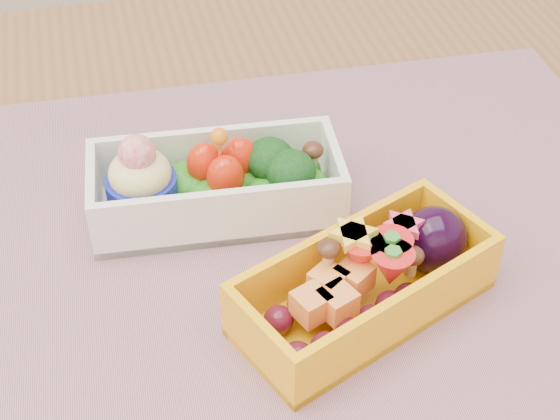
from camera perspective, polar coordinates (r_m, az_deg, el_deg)
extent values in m
cube|color=brown|center=(0.60, 0.46, -4.34)|extent=(1.20, 0.80, 0.04)
cube|color=#A57278|center=(0.58, -0.60, -3.28)|extent=(0.60, 0.47, 0.00)
cube|color=white|center=(0.60, -4.30, 1.65)|extent=(0.18, 0.09, 0.05)
ellipsoid|color=green|center=(0.60, -4.27, 1.16)|extent=(0.17, 0.08, 0.02)
cylinder|color=#1621A8|center=(0.60, -9.20, 0.96)|extent=(0.05, 0.05, 0.03)
sphere|color=red|center=(0.58, -9.59, 3.79)|extent=(0.03, 0.03, 0.03)
ellipsoid|color=red|center=(0.60, -5.04, 3.12)|extent=(0.03, 0.02, 0.03)
ellipsoid|color=red|center=(0.59, -3.68, 2.26)|extent=(0.03, 0.02, 0.03)
ellipsoid|color=red|center=(0.60, -2.71, 3.49)|extent=(0.03, 0.02, 0.03)
sphere|color=orange|center=(0.58, -4.12, 4.95)|extent=(0.01, 0.01, 0.01)
ellipsoid|color=black|center=(0.60, -0.69, 3.45)|extent=(0.04, 0.04, 0.03)
ellipsoid|color=black|center=(0.59, 0.75, 2.59)|extent=(0.04, 0.04, 0.03)
ellipsoid|color=#3F2111|center=(0.60, 2.23, 4.05)|extent=(0.02, 0.02, 0.01)
cube|color=#FFAF0D|center=(0.53, 5.71, -5.06)|extent=(0.18, 0.13, 0.04)
ellipsoid|color=#4C0E1F|center=(0.52, 3.15, -7.52)|extent=(0.10, 0.07, 0.02)
cube|color=orange|center=(0.52, 3.50, -5.50)|extent=(0.05, 0.05, 0.02)
cone|color=red|center=(0.53, 5.44, -3.13)|extent=(0.04, 0.04, 0.03)
cone|color=red|center=(0.53, 7.40, -3.00)|extent=(0.04, 0.04, 0.03)
cone|color=red|center=(0.52, 7.49, -3.96)|extent=(0.04, 0.04, 0.03)
cylinder|color=yellow|center=(0.52, 4.96, -1.63)|extent=(0.03, 0.03, 0.01)
cylinder|color=#E53F5B|center=(0.54, 8.31, -1.00)|extent=(0.03, 0.03, 0.01)
ellipsoid|color=#3F2111|center=(0.53, 3.24, -3.86)|extent=(0.01, 0.01, 0.01)
ellipsoid|color=#3F2111|center=(0.53, 8.83, -3.65)|extent=(0.01, 0.01, 0.01)
ellipsoid|color=black|center=(0.56, 10.27, -2.02)|extent=(0.04, 0.04, 0.05)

